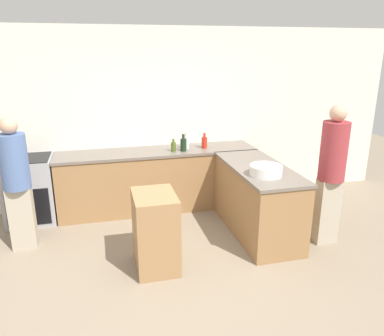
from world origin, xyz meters
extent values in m
plane|color=gray|center=(0.00, 0.00, 0.00)|extent=(14.00, 14.00, 0.00)
cube|color=silver|center=(0.00, 2.33, 1.35)|extent=(8.00, 0.06, 2.70)
cube|color=olive|center=(0.00, 1.99, 0.44)|extent=(2.95, 0.63, 0.89)
cube|color=#6B6056|center=(0.00, 1.99, 0.91)|extent=(2.98, 0.66, 0.04)
cube|color=olive|center=(1.14, 0.87, 0.44)|extent=(0.66, 1.61, 0.89)
cube|color=#6B6056|center=(1.14, 0.87, 0.91)|extent=(0.69, 1.64, 0.04)
cube|color=#99999E|center=(-1.83, 1.99, 0.46)|extent=(0.67, 0.63, 0.93)
cube|color=black|center=(-1.83, 1.67, 0.32)|extent=(0.56, 0.01, 0.52)
cube|color=black|center=(-1.83, 1.99, 0.93)|extent=(0.61, 0.58, 0.01)
cube|color=#997047|center=(-0.30, 0.35, 0.44)|extent=(0.46, 0.61, 0.88)
cylinder|color=white|center=(1.07, 0.52, 0.99)|extent=(0.39, 0.39, 0.12)
cylinder|color=silver|center=(0.44, 1.97, 1.02)|extent=(0.09, 0.09, 0.18)
cylinder|color=silver|center=(0.44, 1.97, 1.14)|extent=(0.04, 0.04, 0.07)
cylinder|color=black|center=(0.37, 1.86, 1.02)|extent=(0.09, 0.09, 0.18)
cylinder|color=black|center=(0.37, 1.86, 1.15)|extent=(0.04, 0.04, 0.07)
cylinder|color=#475B1E|center=(0.23, 1.87, 0.99)|extent=(0.07, 0.07, 0.14)
cylinder|color=#475B1E|center=(0.23, 1.87, 1.09)|extent=(0.03, 0.03, 0.05)
cylinder|color=red|center=(0.72, 1.95, 1.01)|extent=(0.08, 0.08, 0.17)
cylinder|color=red|center=(0.72, 1.95, 1.13)|extent=(0.04, 0.04, 0.07)
cube|color=#ADA38E|center=(-1.81, 1.18, 0.39)|extent=(0.29, 0.18, 0.79)
cylinder|color=#4C6699|center=(-1.81, 1.18, 1.12)|extent=(0.32, 0.32, 0.65)
sphere|color=tan|center=(-1.81, 1.18, 1.54)|extent=(0.20, 0.20, 0.20)
cube|color=#ADA38E|center=(1.88, 0.40, 0.42)|extent=(0.29, 0.17, 0.84)
cylinder|color=#993338|center=(1.88, 0.40, 1.20)|extent=(0.32, 0.32, 0.71)
sphere|color=tan|center=(1.88, 0.40, 1.66)|extent=(0.20, 0.20, 0.20)
camera|label=1|loc=(-0.82, -3.37, 2.36)|focal=35.00mm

